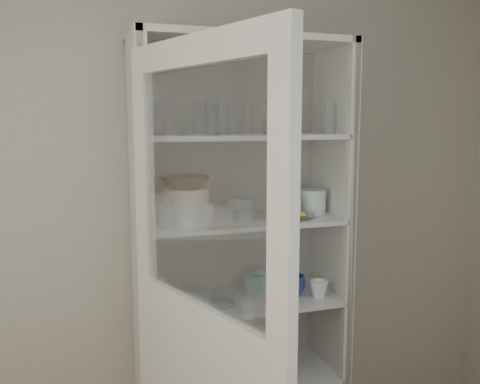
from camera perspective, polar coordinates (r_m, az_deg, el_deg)
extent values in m
cube|color=#A9A691|center=(2.60, -5.75, -1.40)|extent=(3.60, 0.02, 2.60)
cube|color=beige|center=(2.39, -11.24, -8.50)|extent=(0.03, 0.45, 2.10)
cube|color=beige|center=(2.68, 9.98, -6.67)|extent=(0.03, 0.45, 2.10)
cube|color=gray|center=(2.69, -1.41, -6.51)|extent=(1.00, 0.03, 2.10)
cube|color=beige|center=(2.43, 0.00, 16.59)|extent=(1.00, 0.45, 0.03)
cube|color=silver|center=(2.70, 0.11, -20.08)|extent=(0.94, 0.42, 0.02)
cube|color=silver|center=(2.54, 0.11, -12.10)|extent=(0.94, 0.42, 0.02)
cube|color=silver|center=(2.43, 0.11, -3.21)|extent=(0.94, 0.42, 0.02)
cube|color=silver|center=(2.39, 0.11, 6.25)|extent=(0.94, 0.42, 0.02)
cube|color=beige|center=(1.69, -4.59, 15.67)|extent=(0.34, 0.86, 0.10)
cube|color=beige|center=(2.04, -10.66, 1.59)|extent=(0.07, 0.10, 0.80)
cube|color=beige|center=(1.37, 4.86, -1.39)|extent=(0.07, 0.10, 0.80)
cube|color=silver|center=(1.69, -4.42, 0.39)|extent=(0.25, 0.68, 0.78)
cylinder|color=silver|center=(2.15, -9.23, 7.89)|extent=(0.07, 0.07, 0.12)
cylinder|color=silver|center=(2.21, -2.14, 8.03)|extent=(0.07, 0.07, 0.13)
cylinder|color=silver|center=(2.24, -3.17, 8.20)|extent=(0.08, 0.08, 0.14)
cylinder|color=silver|center=(2.32, 3.72, 8.06)|extent=(0.08, 0.08, 0.13)
cylinder|color=silver|center=(2.33, 3.58, 8.37)|extent=(0.08, 0.08, 0.16)
cylinder|color=silver|center=(2.32, 4.92, 8.31)|extent=(0.08, 0.08, 0.15)
cylinder|color=silver|center=(2.46, 9.98, 8.14)|extent=(0.09, 0.09, 0.15)
cylinder|color=silver|center=(2.27, -9.72, 8.23)|extent=(0.10, 0.10, 0.15)
cylinder|color=silver|center=(2.32, -5.88, 8.14)|extent=(0.07, 0.07, 0.14)
cylinder|color=silver|center=(2.35, -4.33, 8.37)|extent=(0.09, 0.09, 0.16)
cylinder|color=silver|center=(2.41, -0.64, 8.12)|extent=(0.07, 0.07, 0.13)
cylinder|color=white|center=(2.30, -6.17, -2.40)|extent=(0.26, 0.26, 0.10)
cylinder|color=white|center=(2.50, -7.22, -1.88)|extent=(0.22, 0.22, 0.07)
cylinder|color=#EFE3D0|center=(2.28, -6.20, -0.37)|extent=(0.27, 0.27, 0.07)
imported|color=#4D270E|center=(2.28, -6.23, 1.14)|extent=(0.25, 0.25, 0.05)
cylinder|color=silver|center=(2.48, 5.13, -2.59)|extent=(0.38, 0.38, 0.02)
cube|color=yellow|center=(2.47, 5.13, -2.27)|extent=(0.18, 0.18, 0.01)
cylinder|color=white|center=(2.47, 5.14, -1.40)|extent=(0.16, 0.16, 0.07)
cylinder|color=silver|center=(2.57, 8.16, -1.08)|extent=(0.13, 0.13, 0.12)
imported|color=navy|center=(2.58, 5.86, -10.37)|extent=(0.16, 0.16, 0.10)
imported|color=#1E8376|center=(2.60, 1.23, -10.26)|extent=(0.11, 0.11, 0.09)
imported|color=white|center=(2.57, 8.85, -10.72)|extent=(0.12, 0.12, 0.09)
cylinder|color=#1E8376|center=(2.64, 2.48, -10.14)|extent=(0.08, 0.08, 0.08)
ellipsoid|color=#1E8376|center=(2.62, 2.49, -9.12)|extent=(0.08, 0.08, 0.02)
cylinder|color=#ACACAC|center=(2.42, -2.27, -12.36)|extent=(0.10, 0.10, 0.04)
cylinder|color=white|center=(2.47, -9.50, -11.02)|extent=(0.11, 0.11, 0.12)
imported|color=#EFE3D0|center=(2.63, -5.95, -19.88)|extent=(0.24, 0.24, 0.07)
cube|color=#9E9E9E|center=(2.74, 3.10, -18.65)|extent=(0.25, 0.22, 0.06)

